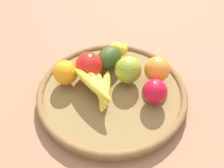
{
  "coord_description": "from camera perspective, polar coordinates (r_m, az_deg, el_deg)",
  "views": [
    {
      "loc": [
        -0.07,
        0.53,
        0.6
      ],
      "look_at": [
        0.0,
        0.0,
        0.06
      ],
      "focal_mm": 43.59,
      "sensor_mm": 36.0,
      "label": 1
    }
  ],
  "objects": [
    {
      "name": "apple_2",
      "position": [
        0.78,
        3.39,
        2.98
      ],
      "size": [
        0.1,
        0.1,
        0.08
      ],
      "primitive_type": "sphere",
      "rotation": [
        0.0,
        0.0,
        3.49
      ],
      "color": "olive",
      "rests_on": "basket"
    },
    {
      "name": "lemon_0",
      "position": [
        0.88,
        1.58,
        7.35
      ],
      "size": [
        0.07,
        0.06,
        0.04
      ],
      "primitive_type": "ellipsoid",
      "rotation": [
        0.0,
        0.0,
        5.95
      ],
      "color": "yellow",
      "rests_on": "basket"
    },
    {
      "name": "avocado",
      "position": [
        0.83,
        -0.63,
        5.56
      ],
      "size": [
        0.1,
        0.11,
        0.06
      ],
      "primitive_type": "ellipsoid",
      "rotation": [
        0.0,
        0.0,
        4.22
      ],
      "color": "#32451B",
      "rests_on": "basket"
    },
    {
      "name": "orange_1",
      "position": [
        0.79,
        9.43,
        3.02
      ],
      "size": [
        0.08,
        0.08,
        0.07
      ],
      "primitive_type": "sphere",
      "rotation": [
        0.0,
        0.0,
        3.15
      ],
      "color": "orange",
      "rests_on": "basket"
    },
    {
      "name": "basket",
      "position": [
        0.79,
        -0.0,
        -1.93
      ],
      "size": [
        0.43,
        0.43,
        0.04
      ],
      "color": "olive",
      "rests_on": "ground_plane"
    },
    {
      "name": "orange_0",
      "position": [
        0.79,
        -9.72,
        2.38
      ],
      "size": [
        0.08,
        0.08,
        0.07
      ],
      "primitive_type": "sphere",
      "rotation": [
        0.0,
        0.0,
        3.33
      ],
      "color": "orange",
      "rests_on": "basket"
    },
    {
      "name": "apple_0",
      "position": [
        0.79,
        -4.87,
        3.88
      ],
      "size": [
        0.11,
        0.11,
        0.08
      ],
      "primitive_type": "sphere",
      "rotation": [
        0.0,
        0.0,
        0.74
      ],
      "color": "red",
      "rests_on": "basket"
    },
    {
      "name": "banana_bunch",
      "position": [
        0.74,
        -2.88,
        -0.55
      ],
      "size": [
        0.13,
        0.16,
        0.06
      ],
      "color": "yellow",
      "rests_on": "basket"
    },
    {
      "name": "ground_plane",
      "position": [
        0.81,
        -0.0,
        -2.88
      ],
      "size": [
        2.4,
        2.4,
        0.0
      ],
      "primitive_type": "plane",
      "color": "#96694F",
      "rests_on": "ground"
    },
    {
      "name": "apple_1",
      "position": [
        0.74,
        8.99,
        -1.55
      ],
      "size": [
        0.07,
        0.07,
        0.07
      ],
      "primitive_type": "sphere",
      "rotation": [
        0.0,
        0.0,
        6.23
      ],
      "color": "red",
      "rests_on": "basket"
    }
  ]
}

